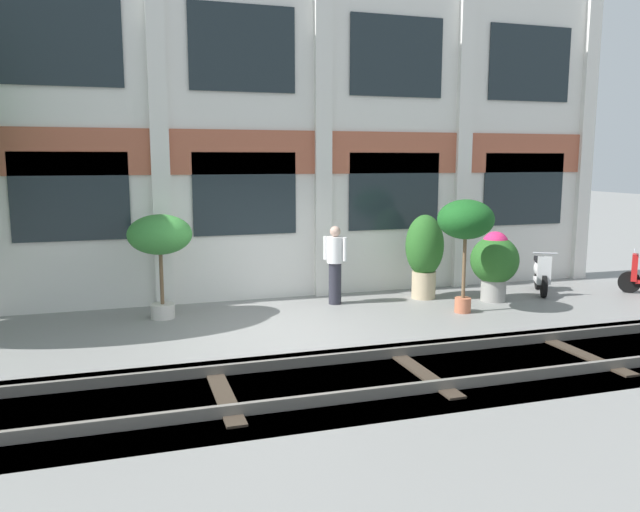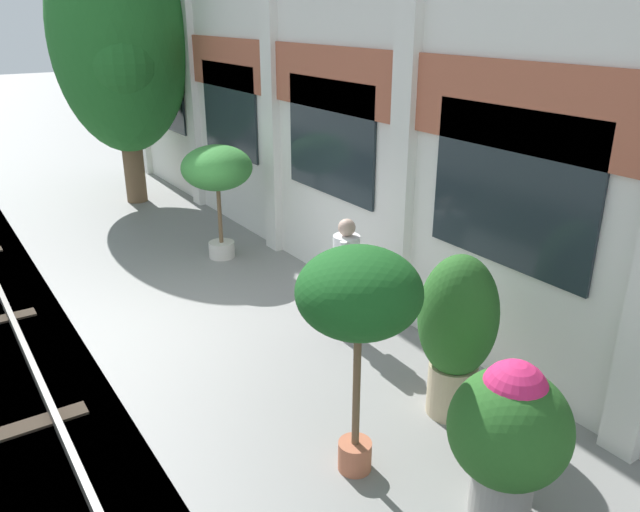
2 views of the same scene
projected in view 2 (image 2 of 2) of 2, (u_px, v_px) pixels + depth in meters
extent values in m
plane|color=gray|center=(171.00, 320.00, 8.65)|extent=(80.00, 80.00, 0.00)
cube|color=#AD5B42|center=(330.00, 79.00, 8.87)|extent=(16.82, 0.06, 0.90)
cube|color=#1E282D|center=(165.00, 92.00, 14.39)|extent=(2.15, 0.04, 1.70)
cube|color=#1E282D|center=(229.00, 110.00, 11.79)|extent=(2.15, 0.04, 1.70)
cube|color=#1E282D|center=(329.00, 138.00, 9.18)|extent=(2.15, 0.04, 1.70)
cube|color=#1E282D|center=(509.00, 189.00, 6.58)|extent=(2.15, 0.04, 1.70)
cube|color=slate|center=(27.00, 354.00, 7.66)|extent=(24.82, 0.07, 0.15)
cylinder|color=brown|center=(132.00, 152.00, 13.65)|extent=(0.45, 0.45, 2.22)
ellipsoid|color=#236B28|center=(119.00, 34.00, 12.76)|extent=(2.81, 2.81, 4.82)
sphere|color=#236B28|center=(121.00, 57.00, 13.58)|extent=(1.55, 1.55, 1.55)
sphere|color=#236B28|center=(123.00, 62.00, 12.29)|extent=(1.55, 1.55, 1.55)
cylinder|color=#B76647|center=(355.00, 455.00, 5.81)|extent=(0.32, 0.32, 0.29)
cylinder|color=brown|center=(357.00, 379.00, 5.50)|extent=(0.07, 0.07, 1.38)
ellipsoid|color=#19561E|center=(359.00, 292.00, 5.19)|extent=(1.08, 1.08, 0.76)
cylinder|color=gray|center=(501.00, 492.00, 5.26)|extent=(0.52, 0.52, 0.45)
ellipsoid|color=#286023|center=(509.00, 428.00, 5.02)|extent=(1.00, 1.00, 1.00)
sphere|color=#DB2866|center=(514.00, 394.00, 4.90)|extent=(0.55, 0.55, 0.55)
cylinder|color=beige|center=(222.00, 249.00, 10.82)|extent=(0.45, 0.45, 0.27)
cylinder|color=brown|center=(219.00, 210.00, 10.56)|extent=(0.07, 0.07, 1.17)
ellipsoid|color=#388438|center=(217.00, 168.00, 10.29)|extent=(1.18, 1.18, 0.74)
cylinder|color=tan|center=(451.00, 388.00, 6.58)|extent=(0.51, 0.51, 0.58)
ellipsoid|color=#286023|center=(458.00, 316.00, 6.27)|extent=(0.81, 0.81, 1.32)
cylinder|color=#282833|center=(345.00, 306.00, 8.11)|extent=(0.26, 0.26, 0.86)
cylinder|color=silver|center=(346.00, 256.00, 7.85)|extent=(0.34, 0.34, 0.54)
sphere|color=tan|center=(347.00, 227.00, 7.71)|extent=(0.22, 0.22, 0.22)
cylinder|color=silver|center=(349.00, 248.00, 8.04)|extent=(0.09, 0.09, 0.48)
cylinder|color=silver|center=(343.00, 260.00, 7.64)|extent=(0.09, 0.09, 0.48)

